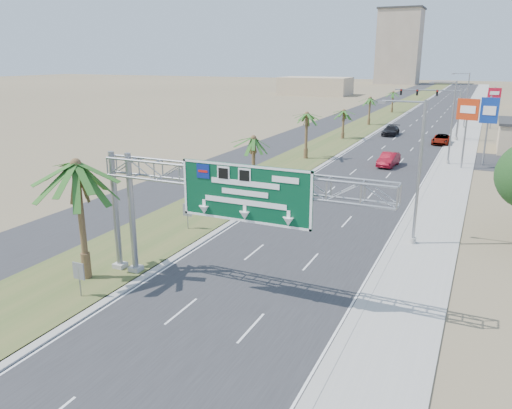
{
  "coord_description": "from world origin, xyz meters",
  "views": [
    {
      "loc": [
        11.2,
        -12.46,
        12.63
      ],
      "look_at": [
        -0.72,
        13.49,
        4.2
      ],
      "focal_mm": 35.0,
      "sensor_mm": 36.0,
      "label": 1
    }
  ],
  "objects_px": {
    "signal_mast": "(446,109)",
    "pole_sign_blue": "(489,114)",
    "car_mid_lane": "(389,160)",
    "sign_gantry": "(222,187)",
    "pole_sign_red_near": "(468,113)",
    "pole_sign_red_far": "(494,96)",
    "palm_near": "(76,165)",
    "car_right_lane": "(441,139)",
    "car_left_lane": "(291,188)",
    "car_far": "(391,131)"
  },
  "relations": [
    {
      "from": "car_right_lane",
      "to": "pole_sign_red_far",
      "type": "distance_m",
      "value": 23.15
    },
    {
      "from": "car_far",
      "to": "pole_sign_blue",
      "type": "distance_m",
      "value": 25.53
    },
    {
      "from": "signal_mast",
      "to": "car_right_lane",
      "type": "distance_m",
      "value": 6.07
    },
    {
      "from": "car_far",
      "to": "pole_sign_blue",
      "type": "bearing_deg",
      "value": -52.21
    },
    {
      "from": "pole_sign_red_near",
      "to": "pole_sign_red_far",
      "type": "xyz_separation_m",
      "value": [
        2.83,
        38.96,
        -0.55
      ]
    },
    {
      "from": "car_left_lane",
      "to": "car_mid_lane",
      "type": "xyz_separation_m",
      "value": [
        5.88,
        17.48,
        0.07
      ]
    },
    {
      "from": "car_right_lane",
      "to": "car_far",
      "type": "xyz_separation_m",
      "value": [
        -8.59,
        5.86,
        0.06
      ]
    },
    {
      "from": "signal_mast",
      "to": "car_left_lane",
      "type": "height_order",
      "value": "signal_mast"
    },
    {
      "from": "car_mid_lane",
      "to": "pole_sign_red_far",
      "type": "bearing_deg",
      "value": 79.53
    },
    {
      "from": "pole_sign_red_far",
      "to": "pole_sign_blue",
      "type": "bearing_deg",
      "value": -90.91
    },
    {
      "from": "pole_sign_blue",
      "to": "pole_sign_red_far",
      "type": "relative_size",
      "value": 1.1
    },
    {
      "from": "palm_near",
      "to": "pole_sign_red_far",
      "type": "bearing_deg",
      "value": 75.36
    },
    {
      "from": "car_right_lane",
      "to": "pole_sign_red_far",
      "type": "height_order",
      "value": "pole_sign_red_far"
    },
    {
      "from": "signal_mast",
      "to": "car_right_lane",
      "type": "bearing_deg",
      "value": -87.7
    },
    {
      "from": "palm_near",
      "to": "pole_sign_blue",
      "type": "distance_m",
      "value": 49.67
    },
    {
      "from": "signal_mast",
      "to": "car_mid_lane",
      "type": "distance_m",
      "value": 24.72
    },
    {
      "from": "car_left_lane",
      "to": "car_far",
      "type": "xyz_separation_m",
      "value": [
        1.59,
        42.93,
        0.04
      ]
    },
    {
      "from": "palm_near",
      "to": "car_right_lane",
      "type": "relative_size",
      "value": 1.58
    },
    {
      "from": "sign_gantry",
      "to": "palm_near",
      "type": "bearing_deg",
      "value": -166.68
    },
    {
      "from": "signal_mast",
      "to": "pole_sign_blue",
      "type": "height_order",
      "value": "pole_sign_blue"
    },
    {
      "from": "car_mid_lane",
      "to": "pole_sign_red_near",
      "type": "bearing_deg",
      "value": 19.53
    },
    {
      "from": "car_mid_lane",
      "to": "signal_mast",
      "type": "bearing_deg",
      "value": 84.68
    },
    {
      "from": "car_left_lane",
      "to": "pole_sign_blue",
      "type": "height_order",
      "value": "pole_sign_blue"
    },
    {
      "from": "car_far",
      "to": "pole_sign_red_near",
      "type": "distance_m",
      "value": 26.96
    },
    {
      "from": "car_left_lane",
      "to": "palm_near",
      "type": "bearing_deg",
      "value": -101.45
    },
    {
      "from": "car_left_lane",
      "to": "pole_sign_red_far",
      "type": "bearing_deg",
      "value": 73.58
    },
    {
      "from": "sign_gantry",
      "to": "car_mid_lane",
      "type": "distance_m",
      "value": 38.42
    },
    {
      "from": "car_left_lane",
      "to": "pole_sign_red_near",
      "type": "bearing_deg",
      "value": 54.19
    },
    {
      "from": "car_left_lane",
      "to": "car_mid_lane",
      "type": "bearing_deg",
      "value": 70.99
    },
    {
      "from": "car_left_lane",
      "to": "pole_sign_red_near",
      "type": "height_order",
      "value": "pole_sign_red_near"
    },
    {
      "from": "pole_sign_blue",
      "to": "car_left_lane",
      "type": "bearing_deg",
      "value": -125.53
    },
    {
      "from": "car_left_lane",
      "to": "pole_sign_red_far",
      "type": "distance_m",
      "value": 61.22
    },
    {
      "from": "car_mid_lane",
      "to": "car_right_lane",
      "type": "bearing_deg",
      "value": 82.03
    },
    {
      "from": "car_mid_lane",
      "to": "car_far",
      "type": "height_order",
      "value": "car_mid_lane"
    },
    {
      "from": "palm_near",
      "to": "signal_mast",
      "type": "xyz_separation_m",
      "value": [
        14.37,
        63.97,
        -2.08
      ]
    },
    {
      "from": "sign_gantry",
      "to": "palm_near",
      "type": "distance_m",
      "value": 8.41
    },
    {
      "from": "sign_gantry",
      "to": "pole_sign_red_near",
      "type": "distance_m",
      "value": 41.47
    },
    {
      "from": "sign_gantry",
      "to": "pole_sign_red_near",
      "type": "relative_size",
      "value": 2.01
    },
    {
      "from": "car_right_lane",
      "to": "car_mid_lane",
      "type": "bearing_deg",
      "value": -100.81
    },
    {
      "from": "signal_mast",
      "to": "car_far",
      "type": "height_order",
      "value": "signal_mast"
    },
    {
      "from": "palm_near",
      "to": "pole_sign_red_far",
      "type": "height_order",
      "value": "palm_near"
    },
    {
      "from": "pole_sign_red_near",
      "to": "pole_sign_red_far",
      "type": "bearing_deg",
      "value": 85.84
    },
    {
      "from": "sign_gantry",
      "to": "signal_mast",
      "type": "relative_size",
      "value": 1.63
    },
    {
      "from": "palm_near",
      "to": "pole_sign_red_far",
      "type": "relative_size",
      "value": 1.1
    },
    {
      "from": "palm_near",
      "to": "car_far",
      "type": "height_order",
      "value": "palm_near"
    },
    {
      "from": "signal_mast",
      "to": "car_right_lane",
      "type": "xyz_separation_m",
      "value": [
        0.18,
        -4.45,
        -4.12
      ]
    },
    {
      "from": "car_left_lane",
      "to": "pole_sign_red_far",
      "type": "xyz_separation_m",
      "value": [
        16.81,
        58.63,
        5.2
      ]
    },
    {
      "from": "sign_gantry",
      "to": "car_mid_lane",
      "type": "height_order",
      "value": "sign_gantry"
    },
    {
      "from": "palm_near",
      "to": "pole_sign_red_near",
      "type": "distance_m",
      "value": 45.95
    },
    {
      "from": "palm_near",
      "to": "pole_sign_blue",
      "type": "xyz_separation_m",
      "value": [
        20.61,
        45.19,
        -0.68
      ]
    }
  ]
}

